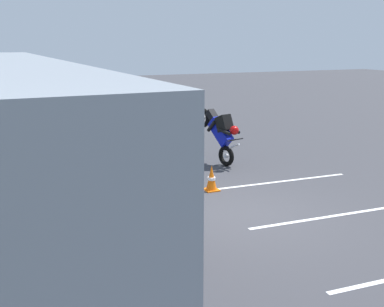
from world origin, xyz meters
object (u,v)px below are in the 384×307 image
(parked_motorcycle_silver, at_px, (108,209))
(spectator_centre, at_px, (126,163))
(stunt_motorcycle, at_px, (220,130))
(traffic_cone, at_px, (211,178))
(spectator_left, at_px, (135,178))
(spectator_far_left, at_px, (168,200))

(parked_motorcycle_silver, bearing_deg, spectator_centre, -32.84)
(stunt_motorcycle, xyz_separation_m, traffic_cone, (-2.22, 1.30, -0.71))
(traffic_cone, bearing_deg, stunt_motorcycle, -30.30)
(traffic_cone, bearing_deg, spectator_centre, 105.82)
(parked_motorcycle_silver, relative_size, stunt_motorcycle, 1.05)
(spectator_left, relative_size, spectator_centre, 1.00)
(spectator_centre, height_order, stunt_motorcycle, spectator_centre)
(spectator_far_left, xyz_separation_m, traffic_cone, (3.09, -2.24, -0.73))
(spectator_far_left, bearing_deg, stunt_motorcycle, -33.68)
(spectator_left, xyz_separation_m, stunt_motorcycle, (4.04, -3.73, -0.07))
(stunt_motorcycle, height_order, traffic_cone, stunt_motorcycle)
(parked_motorcycle_silver, bearing_deg, spectator_left, -111.10)
(spectator_centre, height_order, parked_motorcycle_silver, spectator_centre)
(spectator_centre, bearing_deg, stunt_motorcycle, -51.31)
(spectator_far_left, relative_size, traffic_cone, 2.77)
(stunt_motorcycle, bearing_deg, traffic_cone, 149.70)
(parked_motorcycle_silver, distance_m, stunt_motorcycle, 5.74)
(spectator_left, height_order, spectator_centre, spectator_left)
(spectator_left, xyz_separation_m, traffic_cone, (1.82, -2.44, -0.78))
(spectator_left, height_order, stunt_motorcycle, spectator_left)
(stunt_motorcycle, bearing_deg, spectator_far_left, 146.32)
(spectator_centre, relative_size, parked_motorcycle_silver, 0.88)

